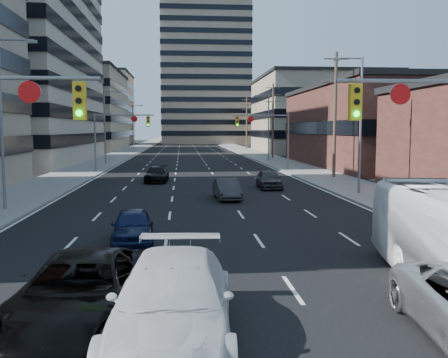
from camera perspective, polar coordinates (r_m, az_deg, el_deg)
road_surface at (r=136.97m, az=-4.33°, el=3.86°), size 18.00×300.00×0.02m
sidewalk_left at (r=137.36m, az=-9.15°, el=3.84°), size 5.00×300.00×0.15m
sidewalk_right at (r=137.55m, az=0.47°, el=3.92°), size 5.00×300.00×0.15m
office_left_far at (r=109.38m, az=-17.01°, el=7.36°), size 20.00×30.00×16.00m
storefront_right_mid at (r=62.21m, az=19.13°, el=5.53°), size 20.00×30.00×9.00m
office_right_far at (r=98.48m, az=10.68°, el=7.14°), size 22.00×28.00×14.00m
apartment_tower at (r=158.99m, az=-2.24°, el=14.61°), size 26.00×26.00×58.00m
bg_block_left at (r=149.44m, az=-15.29°, el=7.66°), size 24.00×24.00×20.00m
bg_block_right at (r=140.87m, az=8.86°, el=6.30°), size 22.00×22.00×12.00m
signal_far_left at (r=52.31m, az=-12.04°, el=5.53°), size 6.09×0.33×6.00m
signal_far_right at (r=52.64m, az=4.88°, el=5.64°), size 6.09×0.33×6.00m
utility_pole_block at (r=44.95m, az=12.58°, el=7.40°), size 2.20×0.28×11.00m
utility_pole_midblock at (r=74.13m, az=5.61°, el=6.78°), size 2.20×0.28×11.00m
utility_pole_distant at (r=103.77m, az=2.60°, el=6.48°), size 2.20×0.28×11.00m
streetlight_left_near at (r=28.44m, az=-23.83°, el=6.66°), size 2.03×0.22×9.00m
streetlight_left_mid at (r=62.58m, az=-13.33°, el=6.20°), size 2.03×0.22×9.00m
streetlight_left_far at (r=97.34m, az=-10.28°, el=6.02°), size 2.03×0.22×9.00m
streetlight_right_near at (r=33.92m, az=15.10°, el=6.71°), size 2.03×0.22×9.00m
streetlight_right_far at (r=67.89m, az=4.97°, el=6.28°), size 2.03×0.22×9.00m
black_pickup at (r=11.52m, az=-15.98°, el=-12.41°), size 2.86×5.83×1.59m
white_van at (r=10.41m, az=-5.88°, el=-13.80°), size 2.73×6.07×1.73m
sedan_blue at (r=19.35m, az=-10.40°, el=-5.35°), size 1.83×3.96×1.32m
sedan_grey_center at (r=30.88m, az=0.34°, el=-1.16°), size 1.60×4.01×1.30m
sedan_black_far at (r=41.47m, az=-7.67°, el=0.53°), size 2.00×4.50×1.28m
sedan_grey_right at (r=36.77m, az=5.16°, el=-0.01°), size 1.76×4.13×1.39m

